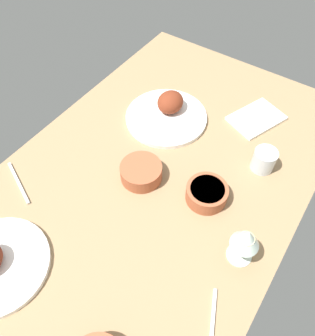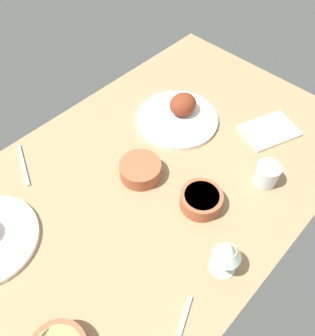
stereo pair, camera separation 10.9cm
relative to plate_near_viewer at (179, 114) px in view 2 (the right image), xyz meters
The scene contains 9 objects.
dining_table 26.26cm from the plate_near_viewer, 25.96° to the left, with size 140.00×90.00×4.00cm, color #937551.
plate_near_viewer is the anchor object (origin of this frame).
bowl_potatoes 29.13cm from the plate_near_viewer, 16.44° to the left, with size 13.33×13.33×5.25cm.
bowl_soup 37.32cm from the plate_near_viewer, 51.86° to the left, with size 12.68×12.68×5.18cm.
wine_glass 58.05cm from the plate_near_viewer, 53.13° to the left, with size 7.60×7.60×14.00cm.
water_tumbler 38.71cm from the plate_near_viewer, 86.25° to the left, with size 7.45×7.45×7.56cm, color silver.
folded_napkin 32.81cm from the plate_near_viewer, 121.53° to the left, with size 19.05×13.24×1.20cm, color white.
fork_loose 72.80cm from the plate_near_viewer, 41.81° to the left, with size 17.09×0.90×0.80cm, color silver.
spoon_loose 56.71cm from the plate_near_viewer, 23.45° to the right, with size 18.41×0.90×0.80cm, color silver.
Camera 2 is at (47.99, 45.80, 92.83)cm, focal length 36.31 mm.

